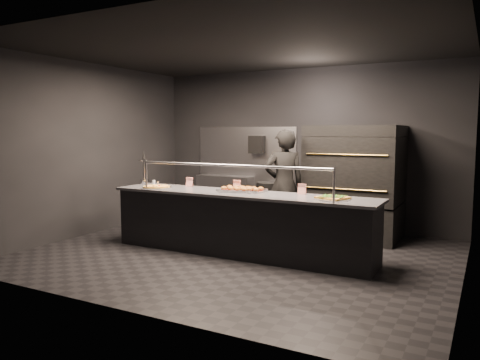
{
  "coord_description": "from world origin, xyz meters",
  "views": [
    {
      "loc": [
        3.22,
        -5.99,
        1.83
      ],
      "look_at": [
        -0.11,
        0.2,
        1.08
      ],
      "focal_mm": 35.0,
      "sensor_mm": 36.0,
      "label": 1
    }
  ],
  "objects_px": {
    "pizza_oven": "(355,181)",
    "round_pizza": "(157,187)",
    "slider_tray_a": "(237,189)",
    "worker": "(284,185)",
    "fire_extinguisher": "(282,170)",
    "towel_dispenser": "(257,145)",
    "beer_tap": "(144,175)",
    "service_counter": "(240,223)",
    "trash_bin": "(269,203)",
    "prep_shelf": "(225,197)",
    "square_pizza": "(333,198)",
    "slider_tray_b": "(249,190)"
  },
  "relations": [
    {
      "from": "round_pizza",
      "to": "worker",
      "type": "distance_m",
      "value": 2.09
    },
    {
      "from": "fire_extinguisher",
      "to": "slider_tray_a",
      "type": "height_order",
      "value": "fire_extinguisher"
    },
    {
      "from": "worker",
      "to": "square_pizza",
      "type": "bearing_deg",
      "value": 100.64
    },
    {
      "from": "service_counter",
      "to": "trash_bin",
      "type": "bearing_deg",
      "value": 103.98
    },
    {
      "from": "pizza_oven",
      "to": "round_pizza",
      "type": "xyz_separation_m",
      "value": [
        -2.65,
        -2.01,
        -0.03
      ]
    },
    {
      "from": "towel_dispenser",
      "to": "beer_tap",
      "type": "xyz_separation_m",
      "value": [
        -1.05,
        -2.2,
        -0.47
      ]
    },
    {
      "from": "round_pizza",
      "to": "slider_tray_a",
      "type": "distance_m",
      "value": 1.36
    },
    {
      "from": "worker",
      "to": "slider_tray_a",
      "type": "bearing_deg",
      "value": 38.65
    },
    {
      "from": "beer_tap",
      "to": "slider_tray_b",
      "type": "height_order",
      "value": "beer_tap"
    },
    {
      "from": "pizza_oven",
      "to": "trash_bin",
      "type": "xyz_separation_m",
      "value": [
        -1.75,
        0.32,
        -0.55
      ]
    },
    {
      "from": "service_counter",
      "to": "trash_bin",
      "type": "distance_m",
      "value": 2.29
    },
    {
      "from": "towel_dispenser",
      "to": "fire_extinguisher",
      "type": "distance_m",
      "value": 0.74
    },
    {
      "from": "trash_bin",
      "to": "beer_tap",
      "type": "bearing_deg",
      "value": -124.51
    },
    {
      "from": "prep_shelf",
      "to": "beer_tap",
      "type": "height_order",
      "value": "beer_tap"
    },
    {
      "from": "service_counter",
      "to": "slider_tray_b",
      "type": "bearing_deg",
      "value": 67.4
    },
    {
      "from": "pizza_oven",
      "to": "towel_dispenser",
      "type": "relative_size",
      "value": 5.46
    },
    {
      "from": "prep_shelf",
      "to": "square_pizza",
      "type": "xyz_separation_m",
      "value": [
        3.0,
        -2.34,
        0.49
      ]
    },
    {
      "from": "service_counter",
      "to": "worker",
      "type": "distance_m",
      "value": 1.25
    },
    {
      "from": "beer_tap",
      "to": "fire_extinguisher",
      "type": "bearing_deg",
      "value": 54.13
    },
    {
      "from": "trash_bin",
      "to": "worker",
      "type": "height_order",
      "value": "worker"
    },
    {
      "from": "beer_tap",
      "to": "square_pizza",
      "type": "bearing_deg",
      "value": -3.5
    },
    {
      "from": "towel_dispenser",
      "to": "round_pizza",
      "type": "bearing_deg",
      "value": -102.39
    },
    {
      "from": "pizza_oven",
      "to": "service_counter",
      "type": "bearing_deg",
      "value": -122.27
    },
    {
      "from": "prep_shelf",
      "to": "fire_extinguisher",
      "type": "relative_size",
      "value": 2.38
    },
    {
      "from": "pizza_oven",
      "to": "round_pizza",
      "type": "distance_m",
      "value": 3.33
    },
    {
      "from": "fire_extinguisher",
      "to": "worker",
      "type": "height_order",
      "value": "worker"
    },
    {
      "from": "beer_tap",
      "to": "service_counter",
      "type": "bearing_deg",
      "value": -5.51
    },
    {
      "from": "slider_tray_a",
      "to": "slider_tray_b",
      "type": "relative_size",
      "value": 1.07
    },
    {
      "from": "prep_shelf",
      "to": "slider_tray_a",
      "type": "bearing_deg",
      "value": -56.11
    },
    {
      "from": "fire_extinguisher",
      "to": "service_counter",
      "type": "bearing_deg",
      "value": -81.7
    },
    {
      "from": "service_counter",
      "to": "beer_tap",
      "type": "bearing_deg",
      "value": 174.49
    },
    {
      "from": "pizza_oven",
      "to": "square_pizza",
      "type": "distance_m",
      "value": 1.93
    },
    {
      "from": "beer_tap",
      "to": "worker",
      "type": "relative_size",
      "value": 0.31
    },
    {
      "from": "towel_dispenser",
      "to": "pizza_oven",
      "type": "bearing_deg",
      "value": -13.14
    },
    {
      "from": "worker",
      "to": "fire_extinguisher",
      "type": "bearing_deg",
      "value": -100.82
    },
    {
      "from": "round_pizza",
      "to": "trash_bin",
      "type": "relative_size",
      "value": 0.59
    },
    {
      "from": "service_counter",
      "to": "slider_tray_a",
      "type": "distance_m",
      "value": 0.51
    },
    {
      "from": "square_pizza",
      "to": "trash_bin",
      "type": "xyz_separation_m",
      "value": [
        -1.95,
        2.24,
        -0.53
      ]
    },
    {
      "from": "fire_extinguisher",
      "to": "round_pizza",
      "type": "height_order",
      "value": "fire_extinguisher"
    },
    {
      "from": "towel_dispenser",
      "to": "beer_tap",
      "type": "bearing_deg",
      "value": -115.49
    },
    {
      "from": "round_pizza",
      "to": "slider_tray_a",
      "type": "relative_size",
      "value": 0.8
    },
    {
      "from": "fire_extinguisher",
      "to": "trash_bin",
      "type": "xyz_separation_m",
      "value": [
        -0.2,
        -0.18,
        -0.65
      ]
    },
    {
      "from": "pizza_oven",
      "to": "slider_tray_a",
      "type": "height_order",
      "value": "pizza_oven"
    },
    {
      "from": "prep_shelf",
      "to": "towel_dispenser",
      "type": "distance_m",
      "value": 1.31
    },
    {
      "from": "towel_dispenser",
      "to": "trash_bin",
      "type": "relative_size",
      "value": 0.42
    },
    {
      "from": "pizza_oven",
      "to": "slider_tray_a",
      "type": "distance_m",
      "value": 2.23
    },
    {
      "from": "beer_tap",
      "to": "worker",
      "type": "height_order",
      "value": "worker"
    },
    {
      "from": "fire_extinguisher",
      "to": "slider_tray_b",
      "type": "xyz_separation_m",
      "value": [
        0.41,
        -2.25,
        -0.11
      ]
    },
    {
      "from": "service_counter",
      "to": "square_pizza",
      "type": "distance_m",
      "value": 1.48
    },
    {
      "from": "pizza_oven",
      "to": "fire_extinguisher",
      "type": "xyz_separation_m",
      "value": [
        -1.55,
        0.5,
        0.09
      ]
    }
  ]
}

